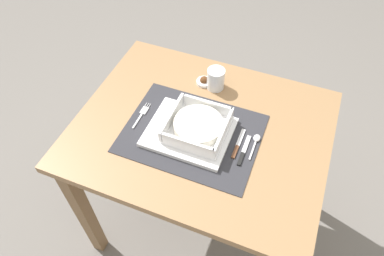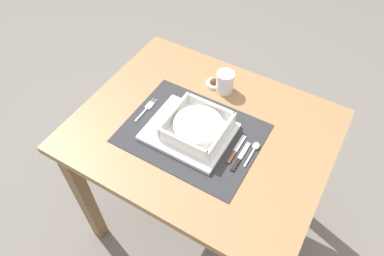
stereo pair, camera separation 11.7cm
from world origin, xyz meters
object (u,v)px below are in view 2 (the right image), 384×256
drinking_glass (225,83)px  condiment_saucer (214,83)px  butter_knife (240,158)px  fork (147,108)px  spoon (255,148)px  porridge_bowl (197,127)px  bread_knife (235,150)px  dining_table (202,148)px

drinking_glass → condiment_saucer: bearing=175.4°
butter_knife → drinking_glass: size_ratio=1.54×
fork → spoon: 0.42m
fork → condiment_saucer: (0.15, 0.24, 0.00)m
porridge_bowl → bread_knife: 0.15m
fork → butter_knife: (0.39, -0.03, 0.00)m
dining_table → condiment_saucer: size_ratio=14.74×
spoon → drinking_glass: 0.30m
condiment_saucer → drinking_glass: bearing=-4.6°
porridge_bowl → butter_knife: bearing=-6.7°
condiment_saucer → porridge_bowl: bearing=-75.1°
fork → butter_knife: butter_knife is taller
dining_table → porridge_bowl: 0.16m
spoon → dining_table: bearing=-177.4°
porridge_bowl → fork: porridge_bowl is taller
spoon → drinking_glass: size_ratio=1.31×
fork → condiment_saucer: condiment_saucer is taller
fork → dining_table: bearing=7.5°
butter_knife → drinking_glass: (-0.19, 0.26, 0.03)m
porridge_bowl → condiment_saucer: 0.26m
fork → porridge_bowl: bearing=-1.4°
porridge_bowl → butter_knife: size_ratio=1.52×
spoon → fork: bearing=-175.1°
drinking_glass → bread_knife: bearing=-55.7°
bread_knife → dining_table: bearing=168.8°
porridge_bowl → drinking_glass: size_ratio=2.34×
spoon → drinking_glass: (-0.22, 0.20, 0.03)m
spoon → condiment_saucer: size_ratio=1.83×
butter_knife → bread_knife: size_ratio=0.97×
butter_knife → drinking_glass: 0.33m
spoon → bread_knife: (-0.05, -0.04, -0.00)m
butter_knife → condiment_saucer: 0.36m
butter_knife → bread_knife: 0.03m
drinking_glass → butter_knife: bearing=-54.1°
dining_table → fork: size_ratio=6.89×
bread_knife → condiment_saucer: bearing=132.6°
fork → drinking_glass: (0.20, 0.23, 0.03)m
dining_table → spoon: (0.19, 0.01, 0.12)m
butter_knife → condiment_saucer: bearing=128.6°
spoon → porridge_bowl: bearing=-167.8°
spoon → butter_knife: (-0.03, -0.06, -0.00)m
drinking_glass → dining_table: bearing=-83.9°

